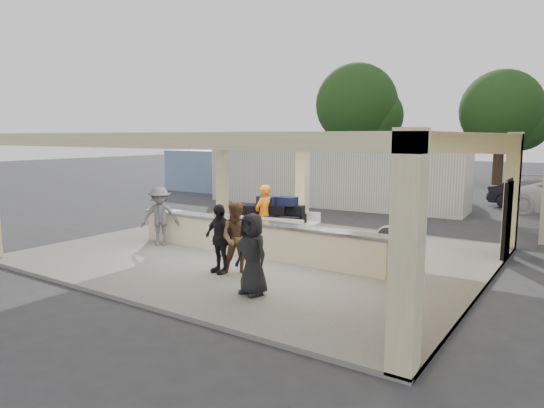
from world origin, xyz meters
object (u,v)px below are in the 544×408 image
Objects in this scene: passenger_a at (238,238)px; container_white at (331,178)px; container_blue at (237,172)px; drum_fan at (392,242)px; baggage_counter at (253,238)px; passenger_d at (252,254)px; baggage_handler at (264,216)px; luggage_cart at (271,219)px; passenger_c at (160,216)px; car_dark at (538,195)px; passenger_b at (220,239)px.

container_white is (-3.89, 12.51, 0.40)m from passenger_a.
container_white is 1.32× the size of container_blue.
drum_fan is 0.08× the size of container_white.
baggage_counter is 3.79m from drum_fan.
passenger_d is (-1.49, -4.21, 0.34)m from drum_fan.
baggage_handler reaches higher than passenger_d.
luggage_cart is 3.88m from drum_fan.
baggage_counter is at bearing -32.16° from passenger_c.
baggage_handler is at bearing 174.65° from car_dark.
passenger_d is at bearing -88.02° from drum_fan.
passenger_b is (0.73, -3.34, 0.05)m from luggage_cart.
passenger_b reaches higher than car_dark.
container_blue is (-12.17, 14.95, 0.29)m from passenger_d.
passenger_c is (-3.09, -0.60, 0.42)m from baggage_counter.
car_dark is 0.32× the size of container_white.
passenger_a is at bearing -108.00° from drum_fan.
passenger_b is at bearing 20.80° from baggage_handler.
luggage_cart is 14.52m from container_blue.
baggage_counter is 11.17m from container_white.
container_white reaches higher than baggage_handler.
baggage_counter is 1.24m from baggage_handler.
passenger_c is at bearing 131.04° from passenger_a.
passenger_a is 0.43× the size of car_dark.
container_white reaches higher than passenger_c.
baggage_counter is at bearing 83.35° from passenger_a.
passenger_b is at bearing 160.02° from passenger_a.
baggage_handler is at bearing -49.40° from container_blue.
passenger_c is 0.44× the size of car_dark.
passenger_b is 1.87m from passenger_d.
passenger_c is (-3.94, 1.19, 0.01)m from passenger_a.
passenger_b reaches higher than luggage_cart.
car_dark is (4.81, 16.50, -0.30)m from passenger_a.
baggage_handler is at bearing 109.95° from baggage_counter.
passenger_d reaches higher than baggage_counter.
container_white reaches higher than drum_fan.
baggage_counter is 4.59× the size of passenger_a.
container_blue reaches higher than baggage_handler.
passenger_a is 1.05× the size of passenger_b.
drum_fan is 4.58m from passenger_b.
drum_fan is 4.19m from passenger_a.
passenger_d is 17.87m from car_dark.
container_blue reaches higher than luggage_cart.
baggage_handler is at bearing 135.71° from passenger_d.
passenger_c reaches higher than passenger_b.
passenger_b reaches higher than drum_fan.
passenger_a is 0.99× the size of passenger_c.
baggage_handler is (-3.90, -0.34, 0.41)m from drum_fan.
container_white is (-2.68, 9.27, 0.49)m from luggage_cart.
passenger_a reaches higher than car_dark.
container_blue reaches higher than car_dark.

